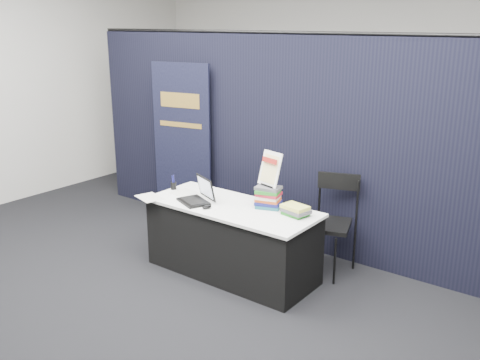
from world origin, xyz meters
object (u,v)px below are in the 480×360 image
(display_table, at_px, (232,240))
(book_stack_short, at_px, (295,210))
(book_stack_tall, at_px, (268,197))
(pullup_banner, at_px, (182,153))
(laptop, at_px, (196,196))
(stacking_chair, at_px, (329,219))
(info_sign, at_px, (270,169))

(display_table, bearing_deg, book_stack_short, 12.41)
(book_stack_tall, height_order, pullup_banner, pullup_banner)
(display_table, height_order, laptop, laptop)
(book_stack_tall, xyz_separation_m, pullup_banner, (-1.79, 0.67, 0.05))
(stacking_chair, bearing_deg, pullup_banner, 156.70)
(stacking_chair, bearing_deg, display_table, -156.71)
(info_sign, xyz_separation_m, pullup_banner, (-1.79, 0.64, -0.23))
(book_stack_short, relative_size, stacking_chair, 0.27)
(book_stack_tall, height_order, info_sign, info_sign)
(book_stack_tall, distance_m, book_stack_short, 0.34)
(laptop, distance_m, book_stack_tall, 0.75)
(book_stack_tall, height_order, stacking_chair, stacking_chair)
(display_table, xyz_separation_m, stacking_chair, (0.75, 0.68, 0.19))
(laptop, relative_size, book_stack_short, 1.49)
(laptop, distance_m, stacking_chair, 1.40)
(info_sign, height_order, stacking_chair, info_sign)
(laptop, xyz_separation_m, book_stack_short, (1.03, 0.27, -0.01))
(book_stack_tall, xyz_separation_m, stacking_chair, (0.43, 0.51, -0.29))
(laptop, xyz_separation_m, pullup_banner, (-1.10, 0.97, 0.10))
(pullup_banner, bearing_deg, display_table, -40.39)
(info_sign, distance_m, pullup_banner, 1.92)
(display_table, bearing_deg, pullup_banner, 150.13)
(display_table, distance_m, book_stack_tall, 0.61)
(display_table, relative_size, book_stack_tall, 6.74)
(book_stack_short, xyz_separation_m, pullup_banner, (-2.13, 0.70, 0.11))
(display_table, bearing_deg, info_sign, 32.28)
(laptop, height_order, pullup_banner, pullup_banner)
(laptop, height_order, book_stack_tall, laptop)
(pullup_banner, bearing_deg, book_stack_short, -28.73)
(pullup_banner, height_order, stacking_chair, pullup_banner)
(book_stack_tall, relative_size, book_stack_short, 0.98)
(book_stack_short, height_order, info_sign, info_sign)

